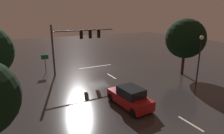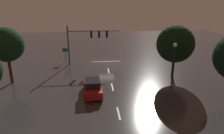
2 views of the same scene
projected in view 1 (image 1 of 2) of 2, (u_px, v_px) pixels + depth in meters
name	position (u px, v px, depth m)	size (l,w,h in m)	color
ground_plane	(99.00, 68.00, 27.25)	(80.00, 80.00, 0.00)	#2D2B2B
traffic_signal_assembly	(77.00, 39.00, 24.57)	(8.32, 0.47, 6.28)	#383A3D
lane_dash_far	(112.00, 76.00, 23.84)	(2.20, 0.16, 0.01)	beige
lane_dash_mid	(140.00, 93.00, 18.74)	(2.20, 0.16, 0.01)	beige
lane_dash_near	(190.00, 124.00, 13.64)	(2.20, 0.16, 0.01)	beige
stop_bar	(96.00, 67.00, 28.12)	(5.00, 0.16, 0.01)	beige
car_approaching	(130.00, 97.00, 16.02)	(2.17, 4.47, 1.70)	maroon
street_lamp_left_kerb	(200.00, 51.00, 20.20)	(0.44, 0.44, 5.33)	black
route_sign	(45.00, 59.00, 24.95)	(0.90, 0.09, 2.42)	#383A3D
tree_left_near	(185.00, 39.00, 23.47)	(4.82, 4.82, 6.97)	#382314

